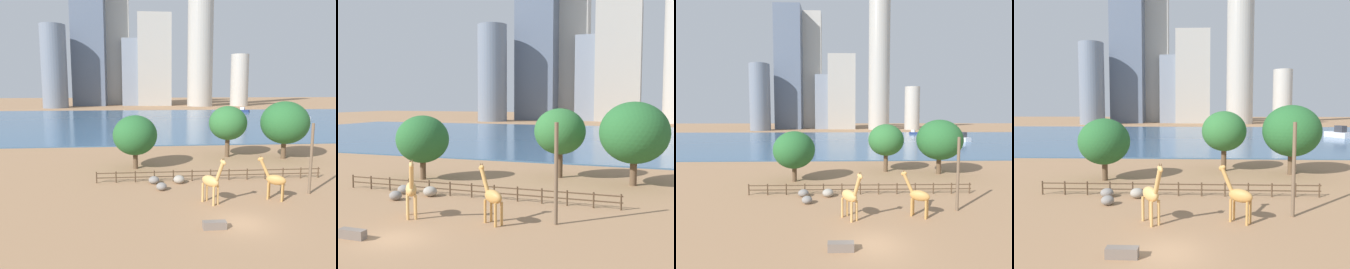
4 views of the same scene
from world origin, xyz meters
The scene contains 22 objects.
ground_plane centered at (0.00, 80.00, 0.00)m, with size 400.00×400.00×0.00m, color #9E7551.
harbor_water centered at (0.00, 77.00, 0.10)m, with size 180.00×86.00×0.20m, color #3D6084.
giraffe_tall centered at (-1.58, 4.61, 2.13)m, with size 2.07×2.67×4.56m.
giraffe_companion centered at (4.60, 5.19, 1.98)m, with size 2.61×2.01×4.18m.
utility_pole centered at (8.87, 6.53, 3.59)m, with size 0.28×0.28×7.18m, color brown.
boulder_near_fence centered at (-6.61, 11.27, 0.42)m, with size 1.20×1.12×0.84m, color gray.
boulder_by_pole centered at (-5.92, 8.90, 0.41)m, with size 1.10×1.09×0.81m, color gray.
boulder_small centered at (-3.81, 11.19, 0.45)m, with size 1.25×1.21×0.90m, color gray.
feeding_trough centered at (-2.50, -0.75, 0.30)m, with size 1.80×0.60×0.60m, color #72665B.
enclosure_fence centered at (-0.03, 12.00, 0.76)m, with size 26.12×0.14×1.30m.
tree_left_large centered at (5.19, 24.35, 5.19)m, with size 5.74×5.74×7.80m.
tree_center_broad centered at (-8.74, 18.24, 4.43)m, with size 5.77×5.77×7.04m.
tree_right_tall centered at (13.26, 22.47, 5.39)m, with size 7.01×7.01×8.56m.
boat_ferry centered at (34.15, 106.98, 0.88)m, with size 4.67×3.86×1.99m.
boat_sailboat centered at (40.15, 71.92, 1.30)m, with size 5.22×7.81×3.24m.
skyline_tower_needle centered at (-35.02, 160.75, 40.15)m, with size 17.24×14.71×80.30m, color slate.
skyline_block_central centered at (45.70, 151.38, 13.76)m, with size 9.60×9.60×27.51m, color #B7B2A8.
skyline_tower_glass centered at (24.00, 151.28, 51.44)m, with size 13.45×13.45×102.88m, color #ADA89E.
skyline_block_left centered at (-49.61, 142.52, 19.93)m, with size 12.22×12.22×39.85m, color slate.
skyline_block_right centered at (-22.50, 169.40, 39.93)m, with size 17.27×9.93×79.85m, color #B7B2A8.
skyline_tower_short centered at (-0.01, 160.90, 24.53)m, with size 17.98×15.10×49.05m, color #ADA89E.
skyline_block_wide centered at (-11.13, 161.76, 18.01)m, with size 12.86×12.27×36.03m, color gray.
Camera 3 is at (-2.71, -17.99, 9.24)m, focal length 28.00 mm.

